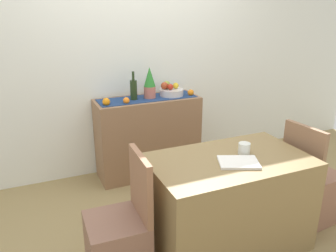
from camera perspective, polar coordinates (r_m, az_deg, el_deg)
ground_plane at (r=3.21m, az=1.56°, el=-14.91°), size 6.40×6.40×0.02m
room_wall_rear at (r=3.78m, az=-5.98°, el=12.47°), size 6.40×0.06×2.70m
sideboard_console at (r=3.78m, az=-3.34°, el=-1.78°), size 1.11×0.42×0.87m
table_runner at (r=3.65m, az=-3.47°, el=4.65°), size 1.05×0.32×0.01m
fruit_bowl at (r=3.74m, az=0.59°, el=5.66°), size 0.26×0.26×0.07m
apple_right at (r=3.71m, az=-0.59°, el=6.73°), size 0.08×0.08×0.08m
apple_upper at (r=3.69m, az=0.40°, el=6.54°), size 0.06×0.06×0.06m
apple_center at (r=3.75m, az=1.31°, el=6.74°), size 0.06×0.06×0.06m
apple_rear at (r=3.78m, az=-0.24°, el=6.95°), size 0.08×0.08×0.08m
wine_bottle at (r=3.58m, az=-5.76°, el=6.08°), size 0.07×0.07×0.30m
potted_plant at (r=3.62m, az=-3.08°, el=7.18°), size 0.12×0.12×0.33m
orange_loose_near_bowl at (r=3.47m, az=-6.97°, el=4.24°), size 0.07×0.07×0.07m
orange_loose_end at (r=3.43m, az=-10.26°, el=4.00°), size 0.08×0.08×0.08m
orange_loose_mid at (r=3.76m, az=3.80°, el=5.58°), size 0.07×0.07×0.07m
dining_table at (r=2.74m, az=9.79°, el=-12.39°), size 1.19×0.71×0.74m
open_book at (r=2.50m, az=11.67°, el=-5.95°), size 0.34×0.30×0.02m
coffee_cup at (r=2.65m, az=12.58°, el=-3.68°), size 0.09×0.09×0.09m
chair_near_window at (r=2.50m, az=-8.08°, el=-18.63°), size 0.41×0.41×0.90m
chair_by_corner at (r=3.29m, az=22.58°, el=-10.03°), size 0.44×0.44×0.90m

